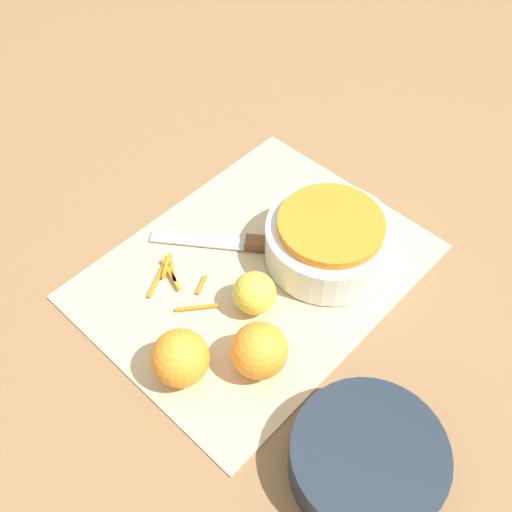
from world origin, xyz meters
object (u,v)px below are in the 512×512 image
lemon (254,293)px  bowl_dark (367,460)px  bowl_speckled (329,239)px  orange_right (259,351)px  knife (256,244)px  orange_left (180,358)px

lemon → bowl_dark: bearing=72.9°
bowl_speckled → orange_right: size_ratio=2.53×
bowl_dark → knife: (-0.15, -0.31, -0.02)m
orange_left → orange_right: (-0.07, 0.06, -0.00)m
bowl_speckled → knife: size_ratio=0.91×
bowl_speckled → orange_left: bearing=-2.6°
orange_left → orange_right: 0.10m
knife → bowl_dark: bearing=118.1°
knife → lemon: lemon is taller
orange_left → lemon: (-0.14, -0.00, -0.01)m
bowl_speckled → knife: (0.06, -0.09, -0.03)m
orange_right → bowl_dark: bearing=85.9°
orange_left → lemon: orange_left is taller
bowl_speckled → orange_right: (0.20, 0.05, 0.00)m
orange_left → knife: bearing=-160.8°
knife → orange_left: 0.23m
bowl_dark → knife: bowl_dark is taller
bowl_dark → lemon: bearing=-107.1°
bowl_speckled → orange_right: bearing=14.3°
orange_right → lemon: size_ratio=1.22×
orange_right → lemon: bearing=-132.9°
bowl_speckled → orange_left: bowl_speckled is taller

